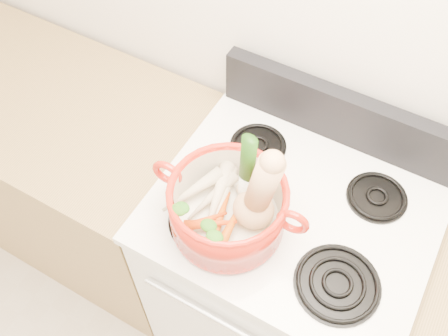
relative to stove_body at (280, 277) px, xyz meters
The scene contains 24 objects.
wall_back 0.91m from the stove_body, 90.00° to the left, with size 3.50×0.02×2.60m, color white.
stove_body is the anchor object (origin of this frame).
cooktop 0.47m from the stove_body, ahead, with size 0.78×0.67×0.03m, color white.
control_backsplash 0.65m from the stove_body, 90.00° to the left, with size 0.76×0.05×0.18m, color black.
oven_handle 0.47m from the stove_body, 90.00° to the right, with size 0.02×0.02×0.60m, color silver.
counter_left 1.07m from the stove_body, behind, with size 1.36×0.65×0.90m, color #997948.
burner_front_left 0.56m from the stove_body, 139.90° to the right, with size 0.22×0.22×0.02m, color black.
burner_front_right 0.56m from the stove_body, 40.10° to the right, with size 0.22×0.22×0.02m, color black.
burner_back_left 0.55m from the stove_body, 143.62° to the left, with size 0.17×0.17×0.02m, color black.
burner_back_right 0.55m from the stove_body, 36.38° to the left, with size 0.17×0.17×0.02m, color black.
dutch_oven 0.62m from the stove_body, 133.60° to the right, with size 0.31×0.31×0.15m, color #B61D0F.
pot_handle_left 0.73m from the stove_body, 152.92° to the right, with size 0.09×0.09×0.02m, color #B61D0F.
pot_handle_right 0.65m from the stove_body, 74.99° to the right, with size 0.09×0.09×0.02m, color #B61D0F.
squash 0.69m from the stove_body, 122.01° to the right, with size 0.12×0.12×0.28m, color tan, non-canonical shape.
leek 0.70m from the stove_body, 143.32° to the right, with size 0.04×0.04×0.28m, color silver.
ginger 0.58m from the stove_body, 154.66° to the right, with size 0.08×0.06×0.04m, color tan.
parsnip_0 0.60m from the stove_body, 142.00° to the right, with size 0.04×0.04×0.22m, color beige.
parsnip_1 0.62m from the stove_body, 146.66° to the right, with size 0.04×0.04×0.18m, color beige.
parsnip_2 0.62m from the stove_body, 145.58° to the right, with size 0.04×0.04×0.20m, color beige.
parsnip_3 0.65m from the stove_body, 149.74° to the right, with size 0.04×0.04×0.19m, color beige.
carrot_0 0.60m from the stove_body, 130.55° to the right, with size 0.03×0.03×0.16m, color #BE3E09.
carrot_1 0.63m from the stove_body, 130.94° to the right, with size 0.03×0.03×0.15m, color #C34409.
carrot_2 0.61m from the stove_body, 118.96° to the right, with size 0.03×0.03×0.18m, color #BF5009.
carrot_3 0.63m from the stove_body, 127.03° to the right, with size 0.03×0.03×0.14m, color red.
Camera 1 is at (0.18, 0.66, 2.16)m, focal length 40.00 mm.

